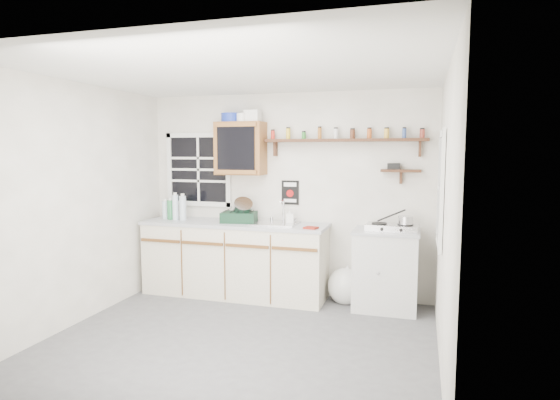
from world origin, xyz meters
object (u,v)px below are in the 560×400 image
Objects in this scene: upper_cabinet at (241,148)px; dish_rack at (240,214)px; spice_shelf at (345,139)px; hotplate at (392,227)px; main_cabinet at (235,259)px; right_cabinet at (386,270)px.

upper_cabinet is 0.81m from dish_rack.
upper_cabinet is 1.39× the size of dish_rack.
dish_rack is at bearing -171.89° from spice_shelf.
spice_shelf is 1.16m from hotplate.
main_cabinet is 0.56m from dish_rack.
right_cabinet is 0.48× the size of spice_shelf.
upper_cabinet reaches higher than hotplate.
right_cabinet is 0.50m from hotplate.
upper_cabinet is 2.06m from hotplate.
spice_shelf is 4.08× the size of dish_rack.
main_cabinet is 1.98m from spice_shelf.
main_cabinet is at bearing -103.68° from upper_cabinet.
dish_rack is at bearing 179.68° from right_cabinet.
hotplate is (1.86, -0.14, -0.88)m from upper_cabinet.
spice_shelf reaches higher than right_cabinet.
dish_rack is at bearing -73.71° from upper_cabinet.
right_cabinet is 1.57m from spice_shelf.
right_cabinet is at bearing 165.37° from hotplate.
spice_shelf is at bearing 9.20° from main_cabinet.
main_cabinet reaches higher than right_cabinet.
right_cabinet is at bearing -19.86° from spice_shelf.
right_cabinet is 1.56× the size of hotplate.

